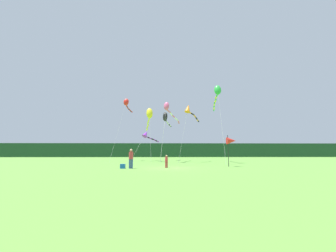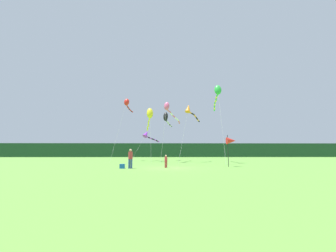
{
  "view_description": "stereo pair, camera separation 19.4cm",
  "coord_description": "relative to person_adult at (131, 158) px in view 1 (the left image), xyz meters",
  "views": [
    {
      "loc": [
        -0.66,
        -19.1,
        1.4
      ],
      "look_at": [
        0.0,
        6.0,
        4.58
      ],
      "focal_mm": 22.3,
      "sensor_mm": 36.0,
      "label": 1
    },
    {
      "loc": [
        -0.47,
        -19.1,
        1.4
      ],
      "look_at": [
        0.0,
        6.0,
        4.58
      ],
      "focal_mm": 22.3,
      "sensor_mm": 36.0,
      "label": 2
    }
  ],
  "objects": [
    {
      "name": "banner_flag_pole",
      "position": [
        9.64,
        2.13,
        1.58
      ],
      "size": [
        0.9,
        0.7,
        3.12
      ],
      "color": "black",
      "rests_on": "ground"
    },
    {
      "name": "kite_red",
      "position": [
        -3.49,
        16.8,
        8.92
      ],
      "size": [
        2.14,
        7.59,
        10.71
      ],
      "color": "#B2B2B2",
      "rests_on": "ground"
    },
    {
      "name": "kite_black",
      "position": [
        3.28,
        17.89,
        6.61
      ],
      "size": [
        2.08,
        6.91,
        8.62
      ],
      "color": "#B2B2B2",
      "rests_on": "ground"
    },
    {
      "name": "kite_rainbow",
      "position": [
        3.69,
        11.73,
        6.74
      ],
      "size": [
        3.24,
        8.8,
        8.68
      ],
      "color": "#B2B2B2",
      "rests_on": "ground"
    },
    {
      "name": "kite_green",
      "position": [
        10.32,
        9.33,
        8.64
      ],
      "size": [
        1.47,
        10.15,
        10.61
      ],
      "color": "#B2B2B2",
      "rests_on": "ground"
    },
    {
      "name": "kite_yellow",
      "position": [
        0.7,
        13.37,
        6.22
      ],
      "size": [
        1.56,
        9.01,
        8.29
      ],
      "color": "#B2B2B2",
      "rests_on": "ground"
    },
    {
      "name": "kite_purple",
      "position": [
        0.16,
        15.91,
        3.33
      ],
      "size": [
        4.22,
        5.39,
        5.08
      ],
      "color": "#B2B2B2",
      "rests_on": "ground"
    },
    {
      "name": "distant_treeline",
      "position": [
        3.43,
        45.52,
        1.1
      ],
      "size": [
        108.0,
        3.27,
        4.11
      ],
      "primitive_type": "cube",
      "color": "#1E4228",
      "rests_on": "ground"
    },
    {
      "name": "person_adult",
      "position": [
        0.0,
        0.0,
        0.0
      ],
      "size": [
        0.37,
        0.37,
        1.7
      ],
      "color": "#334C8C",
      "rests_on": "ground"
    },
    {
      "name": "person_child",
      "position": [
        3.13,
        0.72,
        -0.3
      ],
      "size": [
        0.26,
        0.26,
        1.17
      ],
      "color": "#B23338",
      "rests_on": "ground"
    },
    {
      "name": "cooler_box",
      "position": [
        -0.69,
        -0.02,
        -0.75
      ],
      "size": [
        0.42,
        0.37,
        0.39
      ],
      "primitive_type": "cube",
      "color": "#1959B2",
      "rests_on": "ground"
    },
    {
      "name": "ground_plane",
      "position": [
        3.43,
        0.52,
        -0.95
      ],
      "size": [
        120.0,
        120.0,
        0.0
      ],
      "primitive_type": "plane",
      "color": "#5B9338"
    },
    {
      "name": "kite_orange",
      "position": [
        6.74,
        11.91,
        6.73
      ],
      "size": [
        4.01,
        6.52,
        8.61
      ],
      "color": "#B2B2B2",
      "rests_on": "ground"
    }
  ]
}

